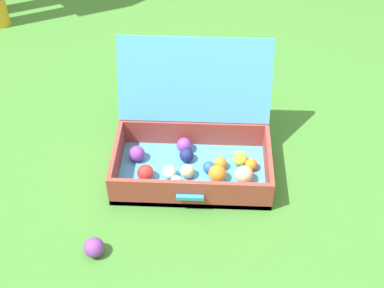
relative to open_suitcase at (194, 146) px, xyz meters
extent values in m
plane|color=#3D7A2D|center=(0.04, -0.03, -0.11)|extent=(16.00, 16.00, 0.00)
cube|color=#4799C6|center=(0.00, -0.06, -0.10)|extent=(0.66, 0.37, 0.03)
cube|color=#9E3D33|center=(-0.33, -0.06, -0.04)|extent=(0.02, 0.37, 0.15)
cube|color=#9E3D33|center=(0.32, -0.06, -0.04)|extent=(0.02, 0.37, 0.15)
cube|color=#9E3D33|center=(0.00, -0.24, -0.04)|extent=(0.63, 0.02, 0.15)
cube|color=#9E3D33|center=(0.00, 0.11, -0.04)|extent=(0.63, 0.02, 0.15)
cube|color=#4799C6|center=(0.00, 0.19, 0.21)|extent=(0.66, 0.16, 0.35)
cube|color=teal|center=(0.00, -0.26, -0.03)|extent=(0.11, 0.02, 0.02)
sphere|color=red|center=(-0.20, -0.12, -0.05)|extent=(0.07, 0.07, 0.07)
sphere|color=#CCDB38|center=(0.20, -0.01, -0.06)|extent=(0.06, 0.06, 0.06)
sphere|color=white|center=(-0.07, -0.15, -0.06)|extent=(0.05, 0.05, 0.05)
sphere|color=purple|center=(-0.25, 0.00, -0.05)|extent=(0.07, 0.07, 0.07)
sphere|color=#D1B784|center=(0.22, -0.11, -0.05)|extent=(0.08, 0.08, 0.08)
sphere|color=blue|center=(0.07, -0.06, -0.06)|extent=(0.05, 0.05, 0.05)
sphere|color=navy|center=(-0.03, 0.00, -0.06)|extent=(0.06, 0.06, 0.06)
sphere|color=white|center=(-0.10, -0.10, -0.06)|extent=(0.06, 0.06, 0.06)
sphere|color=#D1B784|center=(-0.02, -0.10, -0.06)|extent=(0.06, 0.06, 0.06)
sphere|color=orange|center=(0.10, -0.11, -0.05)|extent=(0.08, 0.08, 0.08)
sphere|color=orange|center=(0.25, -0.04, -0.06)|extent=(0.05, 0.05, 0.05)
sphere|color=orange|center=(0.12, -0.04, -0.06)|extent=(0.06, 0.06, 0.06)
sphere|color=purple|center=(-0.04, 0.06, -0.05)|extent=(0.07, 0.07, 0.07)
sphere|color=purple|center=(-0.35, -0.48, -0.07)|extent=(0.08, 0.08, 0.08)
camera|label=1|loc=(0.06, -1.59, 1.52)|focal=47.94mm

